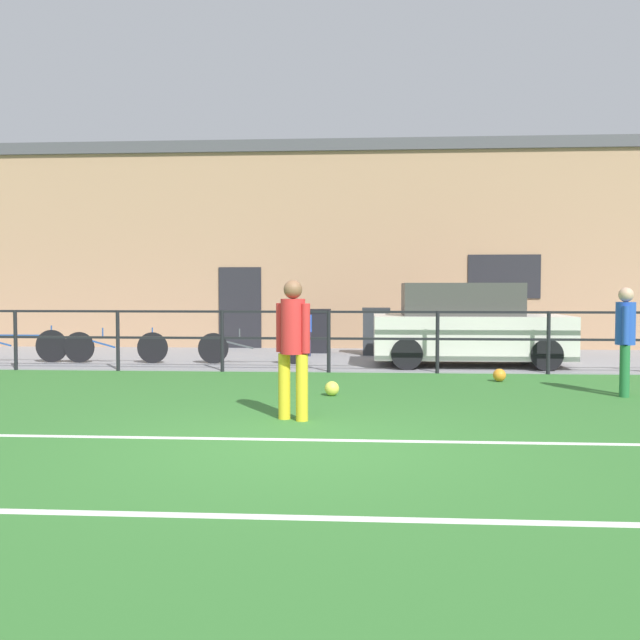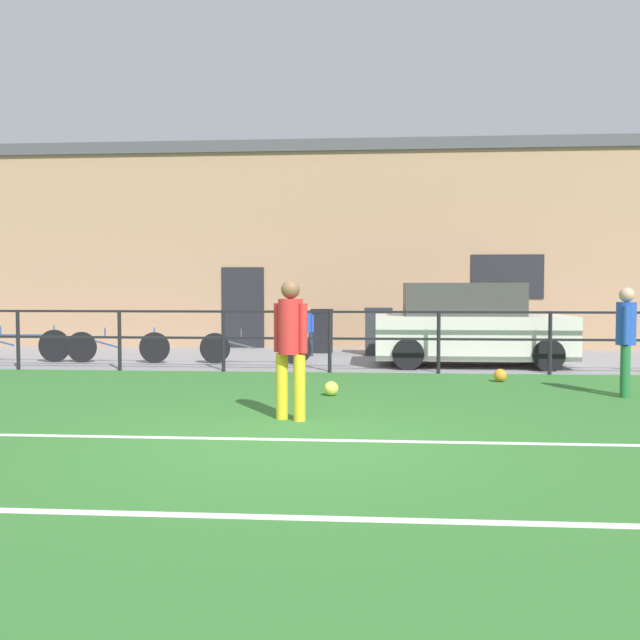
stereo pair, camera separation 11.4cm
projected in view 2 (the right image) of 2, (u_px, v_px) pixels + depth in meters
The scene contains 17 objects.
ground at pixel (292, 445), 7.18m from camera, with size 60.00×44.00×0.04m, color #33702D.
field_line_touchline at pixel (294, 440), 7.34m from camera, with size 36.00×0.11×0.00m, color white.
field_line_hash at pixel (253, 517), 4.87m from camera, with size 36.00×0.11×0.00m, color white.
pavement_strip at pixel (337, 358), 15.64m from camera, with size 48.00×5.00×0.02m, color gray.
perimeter_fence at pixel (330, 332), 13.12m from camera, with size 36.07×0.07×1.15m.
clubhouse_facade at pixel (344, 247), 19.21m from camera, with size 28.00×2.56×5.34m.
player_striker at pixel (626, 335), 10.22m from camera, with size 0.28×0.42×1.58m.
player_winger at pixel (291, 341), 8.40m from camera, with size 0.42×0.29×1.67m.
soccer_ball_match at pixel (500, 375), 11.85m from camera, with size 0.22×0.22×0.22m, color orange.
soccer_ball_spare at pixel (331, 388), 10.32m from camera, with size 0.21×0.21×0.21m, color #E5E04C.
spectator_child at pixel (307, 328), 16.06m from camera, with size 0.31×0.20×1.13m.
parked_car_red at pixel (469, 327), 14.09m from camera, with size 3.82×1.78×1.65m.
bicycle_parked_0 at pixel (118, 347), 14.66m from camera, with size 2.19×0.04×0.74m.
bicycle_parked_1 at pixel (14, 345), 14.85m from camera, with size 2.40×0.04×0.77m.
bicycle_parked_3 at pixel (255, 348), 14.46m from camera, with size 2.31×0.04×0.73m.
trash_bin_0 at pixel (378, 331), 16.38m from camera, with size 0.64×0.54×1.09m.
trash_bin_1 at pixel (322, 331), 16.92m from camera, with size 0.54×0.46×1.04m.
Camera 2 is at (0.83, -7.07, 1.58)m, focal length 39.79 mm.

